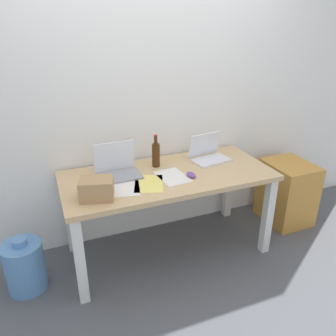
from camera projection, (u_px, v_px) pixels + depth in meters
name	position (u px, v px, depth m)	size (l,w,h in m)	color
ground_plane	(168.00, 249.00, 2.99)	(8.00, 8.00, 0.00)	#515459
back_wall	(149.00, 94.00, 2.84)	(5.20, 0.08, 2.60)	white
desk	(168.00, 185.00, 2.73)	(1.68, 0.76, 0.75)	tan
laptop_left	(118.00, 169.00, 2.64)	(0.34, 0.25, 0.25)	gray
laptop_right	(209.00, 154.00, 2.93)	(0.35, 0.27, 0.23)	silver
beer_bottle	(156.00, 154.00, 2.78)	(0.07, 0.07, 0.28)	#47280F
computer_mouse	(191.00, 175.00, 2.63)	(0.06, 0.10, 0.03)	#724799
cardboard_box	(97.00, 189.00, 2.30)	(0.23, 0.17, 0.14)	tan
paper_sheet_center	(173.00, 177.00, 2.64)	(0.21, 0.30, 0.00)	white
paper_sheet_front_left	(125.00, 187.00, 2.47)	(0.21, 0.30, 0.00)	white
paper_yellow_folder	(149.00, 184.00, 2.52)	(0.21, 0.30, 0.00)	#F4E06B
water_cooler_jug	(25.00, 266.00, 2.50)	(0.29, 0.29, 0.44)	#598CC6
filing_cabinet	(287.00, 192.00, 3.33)	(0.40, 0.48, 0.62)	#C68938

